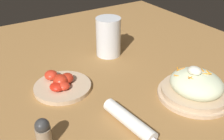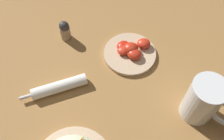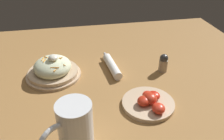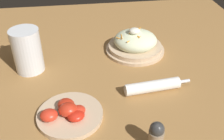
{
  "view_description": "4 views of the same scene",
  "coord_description": "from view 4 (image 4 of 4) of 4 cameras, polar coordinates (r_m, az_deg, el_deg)",
  "views": [
    {
      "loc": [
        -0.61,
        0.34,
        0.46
      ],
      "look_at": [
        -0.04,
        -0.02,
        0.08
      ],
      "focal_mm": 42.61,
      "sensor_mm": 36.0,
      "label": 1
    },
    {
      "loc": [
        -0.12,
        -0.36,
        0.66
      ],
      "look_at": [
        -0.03,
        0.01,
        0.08
      ],
      "focal_mm": 39.15,
      "sensor_mm": 36.0,
      "label": 2
    },
    {
      "loc": [
        0.63,
        -0.13,
        0.52
      ],
      "look_at": [
        -0.05,
        -0.0,
        0.09
      ],
      "focal_mm": 37.62,
      "sensor_mm": 36.0,
      "label": 3
    },
    {
      "loc": [
        0.01,
        0.63,
        0.51
      ],
      "look_at": [
        -0.07,
        -0.01,
        0.07
      ],
      "focal_mm": 42.81,
      "sensor_mm": 36.0,
      "label": 4
    }
  ],
  "objects": [
    {
      "name": "beer_mug",
      "position": [
        0.91,
        -17.72,
        3.79
      ],
      "size": [
        0.12,
        0.14,
        0.15
      ],
      "color": "white",
      "rests_on": "ground_plane"
    },
    {
      "name": "salt_shaker",
      "position": [
        0.64,
        9.42,
        -13.63
      ],
      "size": [
        0.04,
        0.04,
        0.08
      ],
      "color": "gray",
      "rests_on": "ground_plane"
    },
    {
      "name": "napkin_roll",
      "position": [
        0.8,
        8.76,
        -3.44
      ],
      "size": [
        0.21,
        0.05,
        0.03
      ],
      "color": "white",
      "rests_on": "ground_plane"
    },
    {
      "name": "ground_plane",
      "position": [
        0.81,
        -5.22,
        -4.49
      ],
      "size": [
        1.43,
        1.43,
        0.0
      ],
      "primitive_type": "plane",
      "color": "#9E703D"
    },
    {
      "name": "salad_plate",
      "position": [
        0.99,
        4.97,
        5.7
      ],
      "size": [
        0.22,
        0.22,
        0.1
      ],
      "color": "#D1B28E",
      "rests_on": "ground_plane"
    },
    {
      "name": "tomato_plate",
      "position": [
        0.72,
        -9.23,
        -9.11
      ],
      "size": [
        0.18,
        0.18,
        0.05
      ],
      "color": "#D1B28E",
      "rests_on": "ground_plane"
    }
  ]
}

